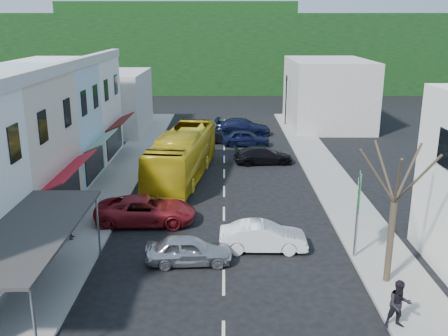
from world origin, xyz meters
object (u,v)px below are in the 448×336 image
(pedestrian_right, at_px, (399,306))
(traffic_signal, at_px, (286,101))
(car_red, at_px, (146,211))
(car_silver, at_px, (189,249))
(bus, at_px, (183,157))
(pedestrian_left, at_px, (70,223))
(street_tree, at_px, (394,202))
(direction_sign, at_px, (357,217))
(car_white, at_px, (263,237))

(pedestrian_right, relative_size, traffic_signal, 0.32)
(car_red, bearing_deg, car_silver, -151.90)
(bus, distance_m, pedestrian_right, 20.65)
(car_red, relative_size, pedestrian_right, 2.71)
(pedestrian_left, xyz_separation_m, traffic_signal, (14.39, 29.73, 1.68))
(street_tree, bearing_deg, bus, 123.43)
(direction_sign, bearing_deg, car_silver, -161.98)
(car_white, distance_m, traffic_signal, 31.19)
(bus, bearing_deg, car_silver, -76.62)
(direction_sign, height_order, street_tree, street_tree)
(car_silver, xyz_separation_m, direction_sign, (7.78, 0.46, 1.41))
(car_white, height_order, pedestrian_right, pedestrian_right)
(bus, relative_size, street_tree, 1.57)
(car_silver, relative_size, car_red, 0.96)
(car_white, relative_size, traffic_signal, 0.82)
(bus, xyz_separation_m, traffic_signal, (9.56, 18.98, 1.13))
(pedestrian_right, xyz_separation_m, traffic_signal, (0.30, 37.43, 1.68))
(car_red, distance_m, pedestrian_left, 4.20)
(pedestrian_right, xyz_separation_m, direction_sign, (-0.13, 5.71, 1.11))
(car_silver, distance_m, traffic_signal, 33.27)
(direction_sign, bearing_deg, car_red, 172.18)
(car_silver, bearing_deg, car_red, 26.10)
(direction_sign, xyz_separation_m, street_tree, (0.80, -2.32, 1.60))
(car_red, relative_size, direction_sign, 1.09)
(bus, height_order, direction_sign, direction_sign)
(car_white, bearing_deg, pedestrian_right, -146.00)
(bus, relative_size, car_silver, 2.64)
(car_silver, relative_size, direction_sign, 1.04)
(bus, xyz_separation_m, pedestrian_right, (9.26, -18.45, -0.55))
(pedestrian_left, height_order, traffic_signal, traffic_signal)
(pedestrian_left, height_order, street_tree, street_tree)
(pedestrian_right, relative_size, direction_sign, 0.40)
(car_silver, height_order, car_red, same)
(car_red, xyz_separation_m, traffic_signal, (10.93, 27.38, 1.98))
(car_silver, height_order, car_white, same)
(pedestrian_left, bearing_deg, street_tree, -114.03)
(car_silver, distance_m, pedestrian_right, 9.50)
(bus, distance_m, car_silver, 13.30)
(street_tree, xyz_separation_m, traffic_signal, (-0.38, 34.03, -1.02))
(car_white, xyz_separation_m, car_red, (-6.25, 3.39, 0.00))
(car_silver, relative_size, traffic_signal, 0.82)
(car_white, xyz_separation_m, street_tree, (5.06, -3.27, 3.00))
(bus, relative_size, direction_sign, 2.75)
(car_silver, bearing_deg, pedestrian_right, -127.00)
(car_red, distance_m, direction_sign, 11.45)
(street_tree, bearing_deg, pedestrian_right, -101.28)
(car_white, height_order, car_red, same)
(car_silver, xyz_separation_m, pedestrian_left, (-6.18, 2.45, 0.30))
(pedestrian_left, distance_m, street_tree, 15.62)
(bus, bearing_deg, direction_sign, -46.82)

